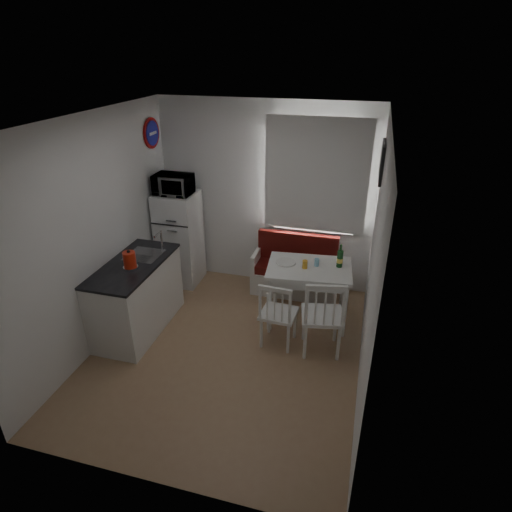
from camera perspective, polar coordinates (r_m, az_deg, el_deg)
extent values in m
cube|color=#A07955|center=(5.13, -3.83, -12.40)|extent=(3.00, 3.50, 0.02)
cube|color=white|center=(4.04, -4.99, 17.66)|extent=(3.00, 3.50, 0.02)
cube|color=white|center=(5.98, 1.21, 7.85)|extent=(3.00, 0.02, 2.60)
cube|color=white|center=(3.09, -15.31, -12.98)|extent=(3.00, 0.02, 2.60)
cube|color=white|center=(5.09, -20.50, 2.68)|extent=(0.02, 3.50, 2.60)
cube|color=white|center=(4.21, 15.32, -1.56)|extent=(0.02, 3.50, 2.60)
cube|color=white|center=(5.73, 8.08, 10.17)|extent=(1.22, 0.06, 1.47)
cube|color=white|center=(5.65, 8.01, 10.47)|extent=(1.35, 0.02, 1.50)
cube|color=white|center=(5.44, -15.57, -5.39)|extent=(0.60, 1.30, 0.86)
cube|color=black|center=(5.22, -16.17, -1.14)|extent=(0.62, 1.32, 0.03)
cube|color=#99999E|center=(5.41, -14.64, -0.31)|extent=(0.40, 0.40, 0.10)
cylinder|color=silver|center=(5.41, -12.47, 2.02)|extent=(0.02, 0.02, 0.26)
cylinder|color=#1A1D9C|center=(6.02, -13.69, 15.63)|extent=(0.03, 0.40, 0.40)
cube|color=black|center=(4.99, 16.40, 11.96)|extent=(0.04, 0.52, 0.42)
cube|color=white|center=(6.11, 5.12, -3.52)|extent=(1.19, 0.46, 0.33)
cube|color=#58120F|center=(6.01, 5.20, -1.71)|extent=(1.13, 0.42, 0.11)
cube|color=#58120F|center=(6.05, 5.60, 1.18)|extent=(1.13, 0.09, 0.42)
cube|color=white|center=(5.28, 7.12, -1.63)|extent=(1.09, 0.82, 0.04)
cube|color=white|center=(5.31, 7.07, -2.41)|extent=(0.98, 0.71, 0.12)
cylinder|color=white|center=(5.47, 6.90, -5.17)|extent=(0.06, 0.06, 0.72)
cube|color=white|center=(5.00, 3.04, -7.65)|extent=(0.42, 0.41, 0.04)
cube|color=white|center=(4.73, 2.65, -6.49)|extent=(0.38, 0.06, 0.42)
cube|color=white|center=(4.91, 8.81, -7.86)|extent=(0.53, 0.52, 0.04)
cube|color=white|center=(4.60, 8.73, -6.51)|extent=(0.44, 0.13, 0.48)
cube|color=white|center=(6.28, -10.15, 2.31)|extent=(0.55, 0.55, 1.37)
imported|color=white|center=(5.95, -10.98, 9.35)|extent=(0.50, 0.34, 0.28)
cylinder|color=red|center=(5.05, -16.50, -0.49)|extent=(0.17, 0.17, 0.23)
cylinder|color=gold|center=(5.20, 6.54, -1.12)|extent=(0.06, 0.06, 0.10)
cylinder|color=#85C6E2|center=(5.28, 8.10, -0.85)|extent=(0.06, 0.06, 0.09)
cylinder|color=white|center=(5.32, 3.98, -0.86)|extent=(0.25, 0.25, 0.02)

